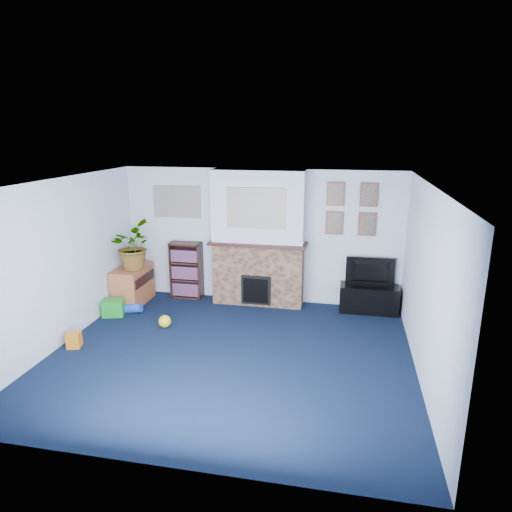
% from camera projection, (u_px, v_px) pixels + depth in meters
% --- Properties ---
extents(floor, '(5.00, 4.50, 0.01)m').
position_uv_depth(floor, '(230.00, 355.00, 6.39)').
color(floor, black).
rests_on(floor, ground).
extents(ceiling, '(5.00, 4.50, 0.01)m').
position_uv_depth(ceiling, '(227.00, 183.00, 5.74)').
color(ceiling, white).
rests_on(ceiling, wall_back).
extents(wall_back, '(5.00, 0.04, 2.40)m').
position_uv_depth(wall_back, '(260.00, 236.00, 8.19)').
color(wall_back, silver).
rests_on(wall_back, ground).
extents(wall_front, '(5.00, 0.04, 2.40)m').
position_uv_depth(wall_front, '(163.00, 351.00, 3.94)').
color(wall_front, silver).
rests_on(wall_front, ground).
extents(wall_left, '(0.04, 4.50, 2.40)m').
position_uv_depth(wall_left, '(60.00, 263.00, 6.54)').
color(wall_left, silver).
rests_on(wall_left, ground).
extents(wall_right, '(0.04, 4.50, 2.40)m').
position_uv_depth(wall_right, '(426.00, 286.00, 5.59)').
color(wall_right, silver).
rests_on(wall_right, ground).
extents(chimney_breast, '(1.72, 0.50, 2.40)m').
position_uv_depth(chimney_breast, '(258.00, 240.00, 8.00)').
color(chimney_breast, brown).
rests_on(chimney_breast, ground).
extents(collage_main, '(1.00, 0.03, 0.68)m').
position_uv_depth(collage_main, '(256.00, 208.00, 7.64)').
color(collage_main, gray).
rests_on(collage_main, chimney_breast).
extents(collage_left, '(0.90, 0.03, 0.58)m').
position_uv_depth(collage_left, '(177.00, 202.00, 8.31)').
color(collage_left, gray).
rests_on(collage_left, wall_back).
extents(portrait_tl, '(0.30, 0.03, 0.40)m').
position_uv_depth(portrait_tl, '(336.00, 194.00, 7.71)').
color(portrait_tl, brown).
rests_on(portrait_tl, wall_back).
extents(portrait_tr, '(0.30, 0.03, 0.40)m').
position_uv_depth(portrait_tr, '(369.00, 195.00, 7.61)').
color(portrait_tr, brown).
rests_on(portrait_tr, wall_back).
extents(portrait_bl, '(0.30, 0.03, 0.40)m').
position_uv_depth(portrait_bl, '(334.00, 223.00, 7.85)').
color(portrait_bl, brown).
rests_on(portrait_bl, wall_back).
extents(portrait_br, '(0.30, 0.03, 0.40)m').
position_uv_depth(portrait_br, '(367.00, 224.00, 7.74)').
color(portrait_br, brown).
rests_on(portrait_br, wall_back).
extents(tv_stand, '(0.99, 0.42, 0.47)m').
position_uv_depth(tv_stand, '(369.00, 299.00, 7.88)').
color(tv_stand, black).
rests_on(tv_stand, ground).
extents(television, '(0.83, 0.13, 0.48)m').
position_uv_depth(television, '(370.00, 272.00, 7.77)').
color(television, black).
rests_on(television, tv_stand).
extents(bookshelf, '(0.58, 0.28, 1.05)m').
position_uv_depth(bookshelf, '(187.00, 271.00, 8.50)').
color(bookshelf, black).
rests_on(bookshelf, ground).
extents(sideboard, '(0.47, 0.85, 0.66)m').
position_uv_depth(sideboard, '(133.00, 284.00, 8.26)').
color(sideboard, '#A25434').
rests_on(sideboard, ground).
extents(potted_plant, '(0.93, 0.97, 0.84)m').
position_uv_depth(potted_plant, '(131.00, 246.00, 8.00)').
color(potted_plant, '#26661E').
rests_on(potted_plant, sideboard).
extents(mantel_clock, '(0.11, 0.07, 0.15)m').
position_uv_depth(mantel_clock, '(253.00, 238.00, 7.97)').
color(mantel_clock, gold).
rests_on(mantel_clock, chimney_breast).
extents(mantel_candle, '(0.05, 0.05, 0.16)m').
position_uv_depth(mantel_candle, '(271.00, 238.00, 7.90)').
color(mantel_candle, '#B2BFC6').
rests_on(mantel_candle, chimney_breast).
extents(mantel_teddy, '(0.12, 0.12, 0.12)m').
position_uv_depth(mantel_teddy, '(231.00, 237.00, 8.04)').
color(mantel_teddy, gray).
rests_on(mantel_teddy, chimney_breast).
extents(mantel_can, '(0.07, 0.07, 0.13)m').
position_uv_depth(mantel_can, '(296.00, 241.00, 7.83)').
color(mantel_can, orange).
rests_on(mantel_can, chimney_breast).
extents(green_crate, '(0.41, 0.36, 0.28)m').
position_uv_depth(green_crate, '(113.00, 307.00, 7.73)').
color(green_crate, '#198C26').
rests_on(green_crate, ground).
extents(toy_ball, '(0.20, 0.20, 0.20)m').
position_uv_depth(toy_ball, '(165.00, 322.00, 7.27)').
color(toy_ball, yellow).
rests_on(toy_ball, ground).
extents(toy_block, '(0.23, 0.23, 0.23)m').
position_uv_depth(toy_block, '(74.00, 340.00, 6.60)').
color(toy_block, orange).
rests_on(toy_block, ground).
extents(toy_tube, '(0.35, 0.16, 0.20)m').
position_uv_depth(toy_tube, '(132.00, 308.00, 7.87)').
color(toy_tube, blue).
rests_on(toy_tube, ground).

